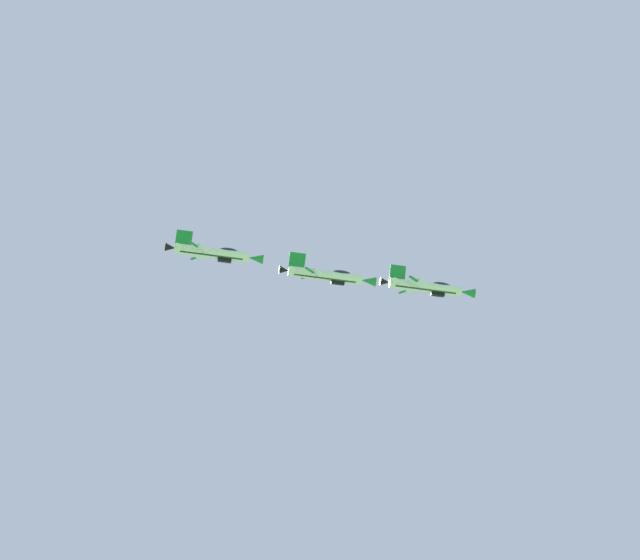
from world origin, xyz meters
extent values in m
cylinder|color=silver|center=(-22.94, 77.79, 146.61)|extent=(10.83, 8.24, 1.70)
cube|color=#2D3338|center=(-23.14, 78.08, 146.30)|extent=(9.00, 6.78, 1.35)
cone|color=#197A38|center=(-17.07, 81.87, 146.61)|extent=(2.86, 2.65, 1.56)
cone|color=black|center=(-28.49, 73.94, 146.61)|extent=(2.09, 2.03, 1.36)
ellipsoid|color=#192333|center=(-20.50, 78.90, 147.03)|extent=(3.51, 3.10, 1.55)
cube|color=black|center=(-21.52, 79.52, 146.07)|extent=(2.58, 2.37, 1.38)
cube|color=silver|center=(-25.38, 78.28, 148.51)|extent=(2.23, 3.13, 3.28)
cube|color=#197A38|center=(-27.08, 78.79, 150.08)|extent=(1.65, 0.73, 0.58)
cube|color=silver|center=(-23.41, 75.45, 144.59)|extent=(3.47, 3.03, 3.28)
cube|color=#197A38|center=(-23.53, 73.67, 143.02)|extent=(1.22, 1.67, 0.58)
cube|color=silver|center=(-27.71, 75.71, 147.75)|extent=(2.01, 1.91, 1.76)
cube|color=silver|center=(-26.56, 74.06, 145.46)|extent=(2.25, 2.28, 1.76)
cube|color=#197A38|center=(-26.11, 73.94, 147.80)|extent=(3.32, 3.19, 1.87)
cylinder|color=silver|center=(-36.44, 67.72, 145.03)|extent=(10.83, 8.24, 1.70)
cube|color=#2D3338|center=(-36.66, 68.03, 144.76)|extent=(8.93, 6.69, 1.42)
cone|color=#197A38|center=(-30.56, 71.79, 145.03)|extent=(2.86, 2.65, 1.56)
cone|color=black|center=(-41.98, 63.87, 145.03)|extent=(2.09, 2.03, 1.36)
ellipsoid|color=#192333|center=(-33.97, 68.79, 145.39)|extent=(3.50, 3.08, 1.53)
cube|color=black|center=(-35.04, 69.50, 144.57)|extent=(2.56, 2.33, 1.38)
cube|color=silver|center=(-38.72, 68.00, 147.14)|extent=(2.18, 2.74, 3.58)
cube|color=#197A38|center=(-40.32, 68.34, 148.87)|extent=(1.65, 0.70, 0.60)
cube|color=silver|center=(-37.05, 65.59, 142.82)|extent=(3.12, 2.85, 3.58)
cube|color=#197A38|center=(-37.29, 63.98, 141.09)|extent=(1.19, 1.65, 0.60)
cube|color=silver|center=(-41.12, 65.52, 146.29)|extent=(1.96, 1.71, 1.91)
cube|color=silver|center=(-40.14, 64.10, 143.77)|extent=(2.08, 2.17, 1.91)
cube|color=#197A38|center=(-39.53, 63.75, 146.05)|extent=(3.42, 3.34, 1.63)
cylinder|color=silver|center=(-51.23, 56.38, 146.11)|extent=(10.83, 8.24, 1.70)
cube|color=#2D3338|center=(-51.44, 56.68, 145.81)|extent=(8.98, 6.76, 1.37)
cone|color=#197A38|center=(-45.36, 60.46, 146.11)|extent=(2.86, 2.65, 1.56)
cone|color=black|center=(-56.78, 52.54, 146.11)|extent=(2.09, 2.03, 1.36)
ellipsoid|color=#192333|center=(-48.78, 57.49, 146.52)|extent=(3.51, 3.10, 1.55)
cube|color=black|center=(-49.81, 58.12, 145.59)|extent=(2.58, 2.36, 1.38)
cube|color=silver|center=(-53.63, 56.83, 148.06)|extent=(2.22, 3.05, 3.35)
cube|color=#197A38|center=(-55.32, 57.30, 149.67)|extent=(1.65, 0.73, 0.58)
cube|color=silver|center=(-51.73, 54.09, 144.05)|extent=(3.40, 2.99, 3.35)
cube|color=#197A38|center=(-51.88, 52.34, 142.43)|extent=(1.21, 1.67, 0.58)
cube|color=silver|center=(-55.98, 54.28, 147.28)|extent=(2.00, 1.87, 1.79)
cube|color=silver|center=(-54.87, 52.67, 144.94)|extent=(2.21, 2.26, 1.79)
cube|color=#197A38|center=(-54.38, 52.51, 147.27)|extent=(3.35, 3.23, 1.82)
camera|label=1|loc=(-4.01, 0.79, 1.80)|focal=55.86mm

